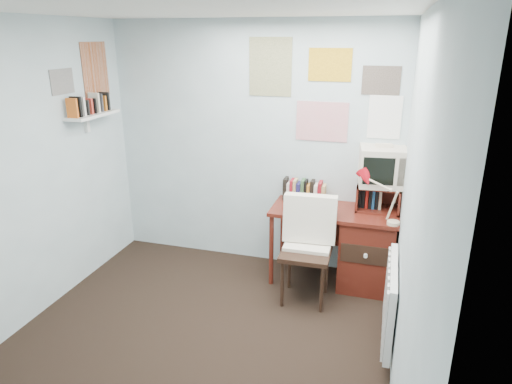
# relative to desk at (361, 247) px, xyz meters

# --- Properties ---
(ground) EXTENTS (3.50, 3.50, 0.00)m
(ground) POSITION_rel_desk_xyz_m (-1.17, -1.48, -0.41)
(ground) COLOR black
(ground) RESTS_ON ground
(back_wall) EXTENTS (3.00, 0.02, 2.50)m
(back_wall) POSITION_rel_desk_xyz_m (-1.17, 0.27, 0.84)
(back_wall) COLOR silver
(back_wall) RESTS_ON ground
(left_wall) EXTENTS (0.02, 3.50, 2.50)m
(left_wall) POSITION_rel_desk_xyz_m (-2.67, -1.48, 0.84)
(left_wall) COLOR silver
(left_wall) RESTS_ON ground
(right_wall) EXTENTS (0.02, 3.50, 2.50)m
(right_wall) POSITION_rel_desk_xyz_m (0.33, -1.48, 0.84)
(right_wall) COLOR silver
(right_wall) RESTS_ON ground
(ceiling) EXTENTS (3.00, 3.50, 0.02)m
(ceiling) POSITION_rel_desk_xyz_m (-1.17, -1.48, 2.09)
(ceiling) COLOR white
(ceiling) RESTS_ON back_wall
(desk) EXTENTS (1.20, 0.55, 0.76)m
(desk) POSITION_rel_desk_xyz_m (0.00, 0.00, 0.00)
(desk) COLOR #5C1E15
(desk) RESTS_ON ground
(desk_chair) EXTENTS (0.49, 0.47, 0.94)m
(desk_chair) POSITION_rel_desk_xyz_m (-0.46, -0.42, 0.07)
(desk_chair) COLOR black
(desk_chair) RESTS_ON ground
(desk_lamp) EXTENTS (0.29, 0.25, 0.40)m
(desk_lamp) POSITION_rel_desk_xyz_m (0.27, -0.22, 0.56)
(desk_lamp) COLOR red
(desk_lamp) RESTS_ON desk
(tv_riser) EXTENTS (0.40, 0.30, 0.25)m
(tv_riser) POSITION_rel_desk_xyz_m (0.12, 0.11, 0.48)
(tv_riser) COLOR #5C1E15
(tv_riser) RESTS_ON desk
(crt_tv) EXTENTS (0.46, 0.43, 0.39)m
(crt_tv) POSITION_rel_desk_xyz_m (0.13, 0.13, 0.80)
(crt_tv) COLOR beige
(crt_tv) RESTS_ON tv_riser
(book_row) EXTENTS (0.60, 0.14, 0.22)m
(book_row) POSITION_rel_desk_xyz_m (-0.51, 0.18, 0.46)
(book_row) COLOR #5C1E15
(book_row) RESTS_ON desk
(radiator) EXTENTS (0.09, 0.80, 0.60)m
(radiator) POSITION_rel_desk_xyz_m (0.29, -0.93, 0.01)
(radiator) COLOR white
(radiator) RESTS_ON right_wall
(wall_shelf) EXTENTS (0.20, 0.62, 0.24)m
(wall_shelf) POSITION_rel_desk_xyz_m (-2.57, -0.38, 1.21)
(wall_shelf) COLOR white
(wall_shelf) RESTS_ON left_wall
(posters_back) EXTENTS (1.20, 0.01, 0.90)m
(posters_back) POSITION_rel_desk_xyz_m (-0.47, 0.26, 1.44)
(posters_back) COLOR white
(posters_back) RESTS_ON back_wall
(posters_left) EXTENTS (0.01, 0.70, 0.60)m
(posters_left) POSITION_rel_desk_xyz_m (-2.67, -0.38, 1.59)
(posters_left) COLOR white
(posters_left) RESTS_ON left_wall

